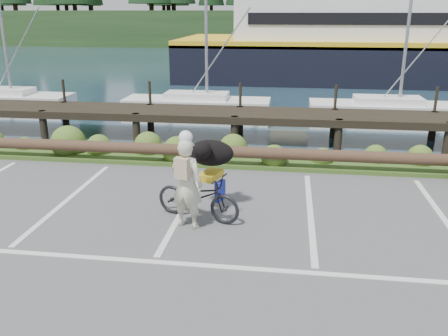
# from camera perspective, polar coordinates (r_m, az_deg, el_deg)

# --- Properties ---
(ground) EXTENTS (72.00, 72.00, 0.00)m
(ground) POSITION_cam_1_polar(r_m,az_deg,el_deg) (8.30, -7.65, -9.80)
(ground) COLOR #4C4C4E
(harbor_backdrop) EXTENTS (170.00, 160.00, 30.00)m
(harbor_backdrop) POSITION_cam_1_polar(r_m,az_deg,el_deg) (85.56, 6.99, 15.61)
(harbor_backdrop) COLOR #1A303F
(harbor_backdrop) RESTS_ON ground
(vegetation_strip) EXTENTS (34.00, 1.60, 0.10)m
(vegetation_strip) POSITION_cam_1_polar(r_m,az_deg,el_deg) (13.09, -1.60, 1.25)
(vegetation_strip) COLOR #3D5B21
(vegetation_strip) RESTS_ON ground
(log_rail) EXTENTS (32.00, 0.30, 0.60)m
(log_rail) POSITION_cam_1_polar(r_m,az_deg,el_deg) (12.44, -2.12, 0.10)
(log_rail) COLOR #443021
(log_rail) RESTS_ON ground
(bicycle) EXTENTS (1.87, 1.12, 0.93)m
(bicycle) POSITION_cam_1_polar(r_m,az_deg,el_deg) (9.26, -3.16, -3.43)
(bicycle) COLOR black
(bicycle) RESTS_ON ground
(cyclist) EXTENTS (0.73, 0.58, 1.73)m
(cyclist) POSITION_cam_1_polar(r_m,az_deg,el_deg) (8.78, -4.48, -1.90)
(cyclist) COLOR beige
(cyclist) RESTS_ON ground
(dog) EXTENTS (0.71, 1.02, 0.54)m
(dog) POSITION_cam_1_polar(r_m,az_deg,el_deg) (9.49, -1.62, 1.83)
(dog) COLOR black
(dog) RESTS_ON bicycle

